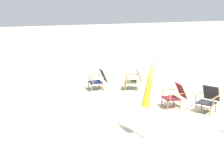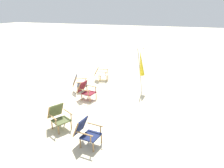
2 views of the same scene
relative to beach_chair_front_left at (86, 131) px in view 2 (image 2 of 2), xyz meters
The scene contains 7 objects.
ground_plane 3.33m from the beach_chair_front_left, 149.94° to the right, with size 80.00×80.00×0.00m, color beige.
beach_chair_front_left is the anchor object (origin of this frame).
beach_chair_back_left 4.37m from the beach_chair_front_left, 149.17° to the right, with size 0.82×0.88×0.81m.
beach_chair_back_right 3.37m from the beach_chair_front_left, 153.37° to the right, with size 0.68×0.81×0.80m.
beach_chair_far_center 1.40m from the beach_chair_front_left, 112.98° to the right, with size 0.84×0.89×0.81m.
beach_chair_front_right 6.04m from the beach_chair_front_left, 161.21° to the right, with size 0.73×0.85×0.79m.
umbrella_furled_yellow 4.83m from the beach_chair_front_left, behind, with size 0.25×0.40×2.11m.
Camera 2 is at (7.79, 4.24, 3.85)m, focal length 35.00 mm.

